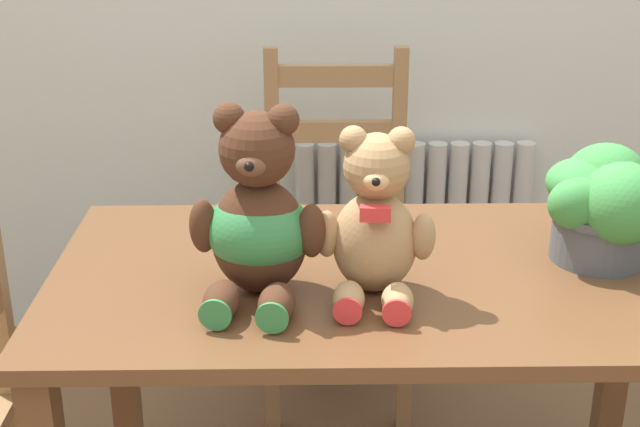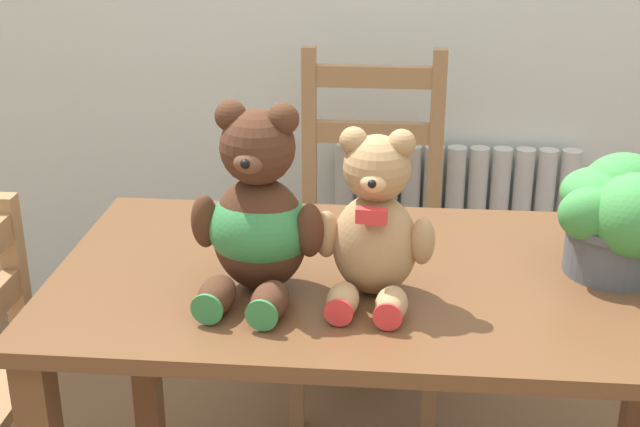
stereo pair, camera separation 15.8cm
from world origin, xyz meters
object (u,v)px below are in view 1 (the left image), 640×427
Objects in this scene: teddy_bear_left at (258,221)px; teddy_bear_right at (375,224)px; wooden_chair_behind at (336,238)px; potted_plant at (605,202)px.

teddy_bear_left reaches higher than teddy_bear_right.
teddy_bear_left is (-0.17, -0.86, 0.41)m from wooden_chair_behind.
teddy_bear_left is at bearing 4.31° from teddy_bear_right.
wooden_chair_behind is at bearing -93.93° from teddy_bear_left.
teddy_bear_left is 0.21m from teddy_bear_right.
teddy_bear_left is 0.68m from potted_plant.
teddy_bear_right is (0.04, -0.86, 0.40)m from wooden_chair_behind.
wooden_chair_behind is 0.95m from teddy_bear_right.
potted_plant is at bearing -158.25° from teddy_bear_right.
wooden_chair_behind is 2.81× the size of teddy_bear_left.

